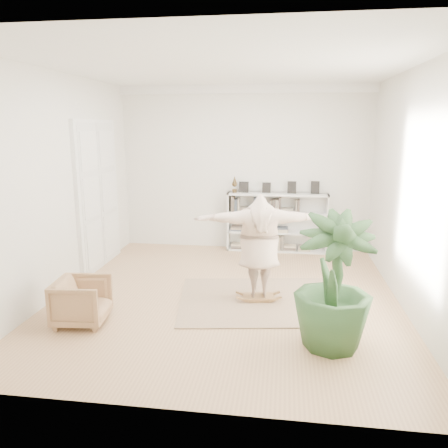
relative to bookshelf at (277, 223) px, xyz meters
name	(u,v)px	position (x,y,z in m)	size (l,w,h in m)	color
floor	(227,296)	(-0.74, -2.82, -0.64)	(6.00, 6.00, 0.00)	tan
room_shell	(245,89)	(-0.74, 0.12, 2.87)	(6.00, 6.00, 6.00)	silver
doors	(98,196)	(-3.45, -1.52, 0.76)	(0.09, 1.78, 2.92)	white
bookshelf	(277,223)	(0.00, 0.00, 0.00)	(2.20, 0.35, 1.64)	silver
armchair	(82,301)	(-2.64, -4.09, -0.31)	(0.70, 0.72, 0.65)	tan
rug	(258,300)	(-0.21, -2.94, -0.63)	(2.50, 2.00, 0.02)	tan
rocker_board	(258,297)	(-0.21, -2.94, -0.57)	(0.53, 0.37, 0.11)	brown
person	(259,244)	(-0.21, -2.94, 0.31)	(2.03, 0.55, 1.65)	beige
houseplant	(334,282)	(0.78, -4.29, 0.23)	(0.97, 0.97, 1.73)	#2C5028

